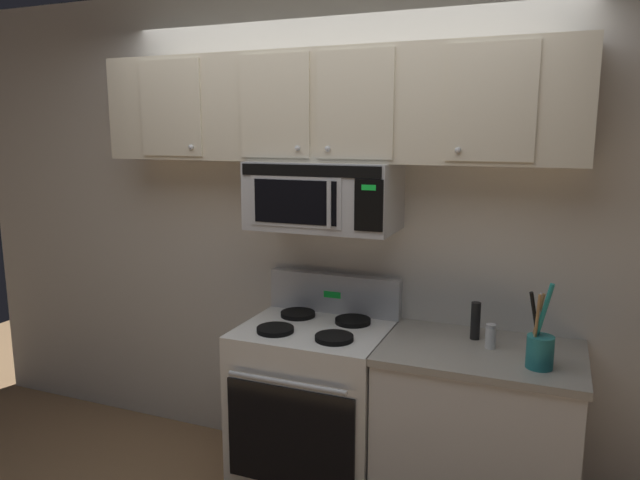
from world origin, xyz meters
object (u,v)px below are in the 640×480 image
object	(u,v)px
stove_range	(315,404)
over_range_microwave	(324,196)
utensil_crock_teal	(540,347)
salt_shaker	(491,336)
pepper_mill	(475,321)

from	to	relation	value
stove_range	over_range_microwave	xyz separation A→B (m)	(-0.00, 0.12, 1.11)
over_range_microwave	utensil_crock_teal	xyz separation A→B (m)	(1.10, -0.25, -0.58)
utensil_crock_teal	over_range_microwave	bearing A→B (deg)	167.27
utensil_crock_teal	stove_range	bearing A→B (deg)	173.17
stove_range	salt_shaker	bearing A→B (deg)	2.08
over_range_microwave	pepper_mill	distance (m)	0.98
stove_range	salt_shaker	distance (m)	1.00
utensil_crock_teal	pepper_mill	size ratio (longest dim) A/B	2.07
stove_range	salt_shaker	world-z (taller)	stove_range
stove_range	utensil_crock_teal	distance (m)	1.22
pepper_mill	stove_range	bearing A→B (deg)	-170.61
utensil_crock_teal	pepper_mill	distance (m)	0.40
salt_shaker	pepper_mill	distance (m)	0.13
salt_shaker	over_range_microwave	bearing A→B (deg)	174.49
salt_shaker	utensil_crock_teal	bearing A→B (deg)	-36.65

